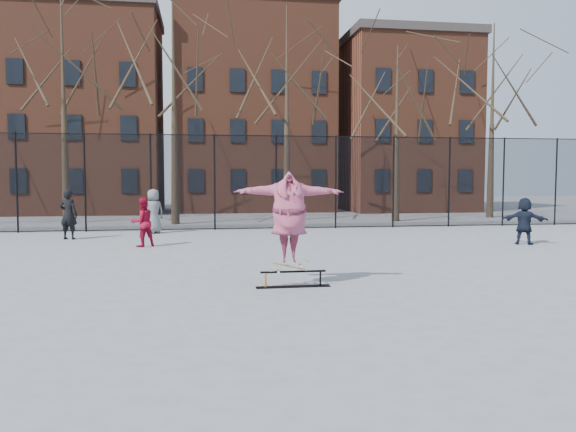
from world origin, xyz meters
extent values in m
plane|color=slate|center=(0.00, 0.00, 0.00)|extent=(100.00, 100.00, 0.00)
cube|color=black|center=(-0.13, 0.42, 0.01)|extent=(1.52, 0.23, 0.01)
cylinder|color=orange|center=(-0.69, 0.42, 0.16)|extent=(0.04, 0.04, 0.31)
cylinder|color=black|center=(0.43, 0.42, 0.16)|extent=(0.04, 0.04, 0.31)
cylinder|color=black|center=(-0.13, 0.42, 0.31)|extent=(1.34, 0.04, 0.04)
imported|color=#50337F|center=(-0.21, 0.42, 1.33)|extent=(2.28, 0.77, 1.82)
imported|color=slate|center=(-3.82, 11.92, 0.88)|extent=(1.02, 0.91, 1.75)
imported|color=black|center=(-6.64, 10.20, 0.89)|extent=(0.75, 0.61, 1.79)
imported|color=maroon|center=(-3.82, 7.64, 0.79)|extent=(0.96, 0.89, 1.57)
imported|color=black|center=(8.56, 6.33, 0.78)|extent=(1.43, 1.22, 1.55)
cylinder|color=black|center=(-9.20, 13.00, 2.00)|extent=(0.07, 0.07, 4.00)
cylinder|color=black|center=(-6.60, 13.00, 2.00)|extent=(0.07, 0.07, 4.00)
cylinder|color=black|center=(-4.00, 13.00, 2.00)|extent=(0.07, 0.07, 4.00)
cylinder|color=black|center=(-1.40, 13.00, 2.00)|extent=(0.07, 0.07, 4.00)
cylinder|color=black|center=(1.20, 13.00, 2.00)|extent=(0.07, 0.07, 4.00)
cylinder|color=black|center=(3.80, 13.00, 2.00)|extent=(0.07, 0.07, 4.00)
cylinder|color=black|center=(6.40, 13.00, 2.00)|extent=(0.07, 0.07, 4.00)
cylinder|color=black|center=(9.00, 13.00, 2.00)|extent=(0.07, 0.07, 4.00)
cylinder|color=black|center=(11.60, 13.00, 2.00)|extent=(0.07, 0.07, 4.00)
cylinder|color=black|center=(14.20, 13.00, 2.00)|extent=(0.07, 0.07, 4.00)
cube|color=black|center=(0.00, 13.00, 2.00)|extent=(34.00, 0.01, 4.00)
cylinder|color=black|center=(0.00, 13.00, 3.96)|extent=(34.00, 0.04, 0.04)
cone|color=black|center=(-8.50, 17.80, 2.31)|extent=(0.40, 0.40, 4.62)
cone|color=black|center=(-3.00, 16.50, 2.31)|extent=(0.40, 0.40, 4.62)
cone|color=black|center=(2.50, 17.80, 2.31)|extent=(0.40, 0.40, 4.62)
cone|color=black|center=(8.00, 16.50, 2.31)|extent=(0.40, 0.40, 4.62)
cone|color=black|center=(13.50, 17.80, 2.31)|extent=(0.40, 0.40, 4.62)
cube|color=brown|center=(-9.00, 26.00, 6.00)|extent=(9.00, 7.00, 12.00)
cube|color=brown|center=(1.50, 26.00, 6.50)|extent=(10.00, 7.00, 13.00)
cube|color=brown|center=(11.50, 26.00, 5.50)|extent=(8.00, 7.00, 11.00)
camera|label=1|loc=(-1.95, -10.67, 2.23)|focal=35.00mm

